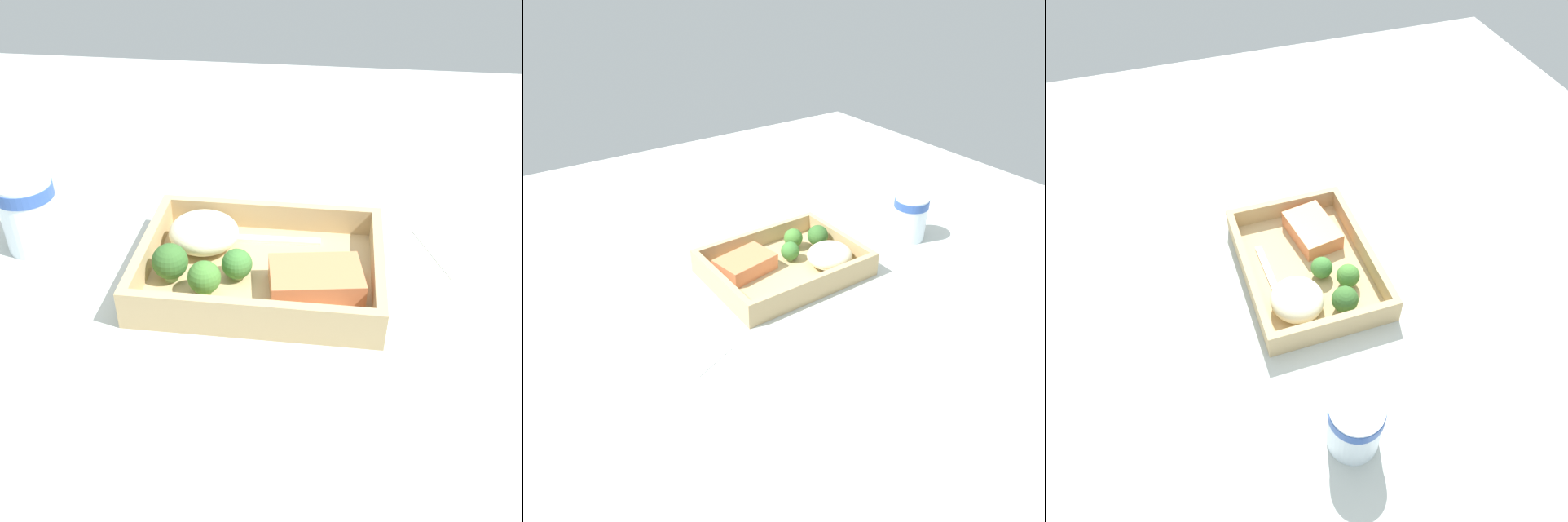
# 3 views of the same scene
# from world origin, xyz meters

# --- Properties ---
(ground_plane) EXTENTS (1.60, 1.60, 0.02)m
(ground_plane) POSITION_xyz_m (0.00, 0.00, -0.01)
(ground_plane) COLOR #B5BDB7
(takeout_tray) EXTENTS (0.29, 0.21, 0.01)m
(takeout_tray) POSITION_xyz_m (0.00, 0.00, 0.01)
(takeout_tray) COLOR tan
(takeout_tray) RESTS_ON ground_plane
(tray_rim) EXTENTS (0.29, 0.21, 0.04)m
(tray_rim) POSITION_xyz_m (0.00, 0.00, 0.03)
(tray_rim) COLOR tan
(tray_rim) RESTS_ON takeout_tray
(salmon_fillet) EXTENTS (0.11, 0.09, 0.03)m
(salmon_fillet) POSITION_xyz_m (-0.07, 0.03, 0.03)
(salmon_fillet) COLOR #E38050
(salmon_fillet) RESTS_ON takeout_tray
(mashed_potatoes) EXTENTS (0.09, 0.08, 0.04)m
(mashed_potatoes) POSITION_xyz_m (0.08, -0.04, 0.03)
(mashed_potatoes) COLOR #EFE7BD
(mashed_potatoes) RESTS_ON takeout_tray
(broccoli_floret_1) EXTENTS (0.04, 0.04, 0.04)m
(broccoli_floret_1) POSITION_xyz_m (0.03, 0.02, 0.03)
(broccoli_floret_1) COLOR #8AA766
(broccoli_floret_1) RESTS_ON takeout_tray
(broccoli_floret_2) EXTENTS (0.04, 0.04, 0.04)m
(broccoli_floret_2) POSITION_xyz_m (0.06, 0.05, 0.03)
(broccoli_floret_2) COLOR #8CAA5E
(broccoli_floret_2) RESTS_ON takeout_tray
(broccoli_floret_3) EXTENTS (0.04, 0.04, 0.05)m
(broccoli_floret_3) POSITION_xyz_m (0.10, 0.03, 0.04)
(broccoli_floret_3) COLOR #81AC66
(broccoli_floret_3) RESTS_ON takeout_tray
(fork) EXTENTS (0.16, 0.02, 0.00)m
(fork) POSITION_xyz_m (0.02, -0.07, 0.01)
(fork) COLOR white
(fork) RESTS_ON takeout_tray
(paper_cup) EXTENTS (0.07, 0.07, 0.09)m
(paper_cup) POSITION_xyz_m (0.30, -0.04, 0.05)
(paper_cup) COLOR white
(paper_cup) RESTS_ON ground_plane
(receipt_slip) EXTENTS (0.11, 0.13, 0.00)m
(receipt_slip) POSITION_xyz_m (-0.24, -0.09, 0.00)
(receipt_slip) COLOR white
(receipt_slip) RESTS_ON ground_plane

